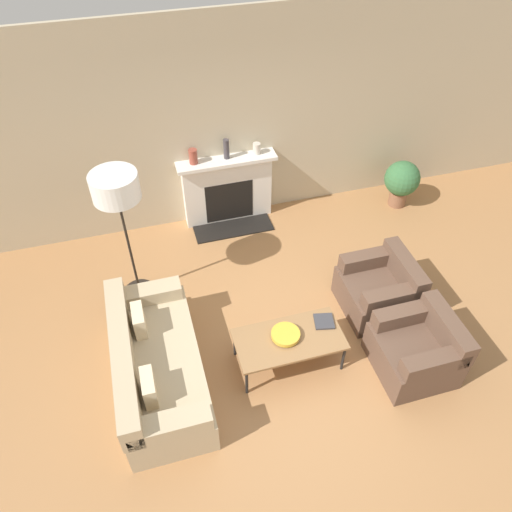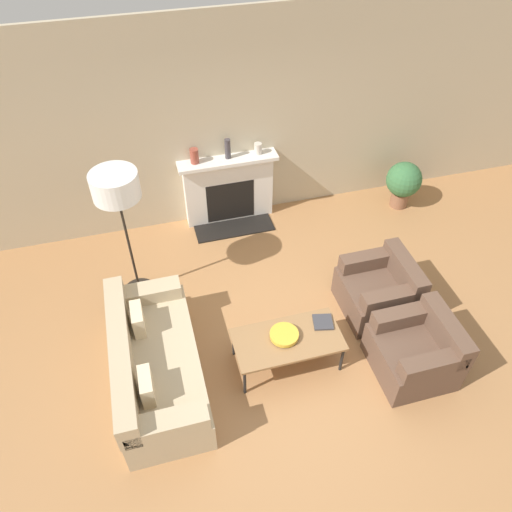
{
  "view_description": "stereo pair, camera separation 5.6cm",
  "coord_description": "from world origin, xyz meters",
  "views": [
    {
      "loc": [
        -1.36,
        -3.08,
        4.7
      ],
      "look_at": [
        -0.14,
        1.21,
        0.45
      ],
      "focal_mm": 35.0,
      "sensor_mm": 36.0,
      "label": 1
    },
    {
      "loc": [
        -1.31,
        -3.1,
        4.7
      ],
      "look_at": [
        -0.14,
        1.21,
        0.45
      ],
      "focal_mm": 35.0,
      "sensor_mm": 36.0,
      "label": 2
    }
  ],
  "objects": [
    {
      "name": "ground_plane",
      "position": [
        0.0,
        0.0,
        0.0
      ],
      "size": [
        18.0,
        18.0,
        0.0
      ],
      "primitive_type": "plane",
      "color": "#A87547"
    },
    {
      "name": "wall_back",
      "position": [
        0.0,
        2.72,
        1.45
      ],
      "size": [
        18.0,
        0.06,
        2.9
      ],
      "color": "#BCAD8E",
      "rests_on": "ground_plane"
    },
    {
      "name": "fireplace",
      "position": [
        -0.16,
        2.57,
        0.5
      ],
      "size": [
        1.37,
        0.59,
        1.02
      ],
      "color": "silver",
      "rests_on": "ground_plane"
    },
    {
      "name": "couch",
      "position": [
        -1.56,
        0.06,
        0.29
      ],
      "size": [
        0.85,
        1.87,
        0.74
      ],
      "rotation": [
        0.0,
        0.0,
        1.57
      ],
      "color": "tan",
      "rests_on": "ground_plane"
    },
    {
      "name": "armchair_near",
      "position": [
        1.17,
        -0.51,
        0.29
      ],
      "size": [
        0.79,
        0.81,
        0.72
      ],
      "rotation": [
        0.0,
        0.0,
        -1.57
      ],
      "color": "brown",
      "rests_on": "ground_plane"
    },
    {
      "name": "armchair_far",
      "position": [
        1.17,
        0.39,
        0.29
      ],
      "size": [
        0.79,
        0.81,
        0.72
      ],
      "rotation": [
        0.0,
        0.0,
        -1.57
      ],
      "color": "brown",
      "rests_on": "ground_plane"
    },
    {
      "name": "coffee_table",
      "position": [
        -0.14,
        -0.08,
        0.39
      ],
      "size": [
        1.16,
        0.59,
        0.42
      ],
      "color": "olive",
      "rests_on": "ground_plane"
    },
    {
      "name": "bowl",
      "position": [
        -0.17,
        -0.05,
        0.45
      ],
      "size": [
        0.31,
        0.31,
        0.06
      ],
      "color": "gold",
      "rests_on": "coffee_table"
    },
    {
      "name": "book",
      "position": [
        0.3,
        0.03,
        0.43
      ],
      "size": [
        0.25,
        0.25,
        0.02
      ],
      "rotation": [
        0.0,
        0.0,
        -0.21
      ],
      "color": "#38383D",
      "rests_on": "coffee_table"
    },
    {
      "name": "floor_lamp",
      "position": [
        -1.61,
        1.43,
        1.53
      ],
      "size": [
        0.51,
        0.51,
        1.78
      ],
      "color": "black",
      "rests_on": "ground_plane"
    },
    {
      "name": "mantel_vase_left",
      "position": [
        -0.6,
        2.59,
        1.12
      ],
      "size": [
        0.11,
        0.11,
        0.21
      ],
      "color": "brown",
      "rests_on": "fireplace"
    },
    {
      "name": "mantel_vase_center_left",
      "position": [
        -0.15,
        2.59,
        1.16
      ],
      "size": [
        0.08,
        0.08,
        0.28
      ],
      "color": "#3D383D",
      "rests_on": "fireplace"
    },
    {
      "name": "mantel_vase_center_right",
      "position": [
        0.27,
        2.59,
        1.09
      ],
      "size": [
        0.11,
        0.11,
        0.15
      ],
      "color": "beige",
      "rests_on": "fireplace"
    },
    {
      "name": "potted_plant",
      "position": [
        2.39,
        2.19,
        0.43
      ],
      "size": [
        0.52,
        0.52,
        0.73
      ],
      "color": "brown",
      "rests_on": "ground_plane"
    }
  ]
}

